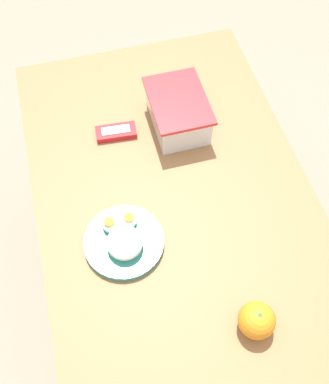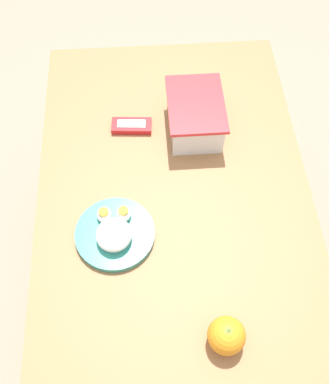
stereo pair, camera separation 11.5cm
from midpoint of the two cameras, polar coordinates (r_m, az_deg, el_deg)
name	(u,v)px [view 1 (the left image)]	position (r m, az deg, el deg)	size (l,w,h in m)	color
ground_plane	(172,289)	(1.83, -0.88, -12.39)	(10.00, 10.00, 0.00)	gray
table	(175,219)	(1.27, -1.24, -3.73)	(1.20, 0.73, 0.71)	#996B42
food_container	(178,113)	(1.29, -0.88, 9.77)	(0.21, 0.16, 0.10)	white
orange_fruit	(257,320)	(1.02, 8.38, -16.12)	(0.08, 0.08, 0.08)	orange
rice_plate	(124,240)	(1.11, -8.18, -6.37)	(0.20, 0.20, 0.06)	teal
candy_bar	(116,132)	(1.31, -8.71, 7.35)	(0.06, 0.12, 0.02)	red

